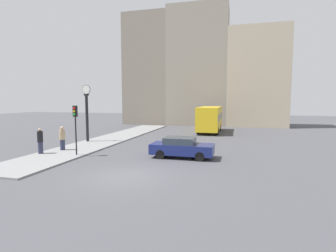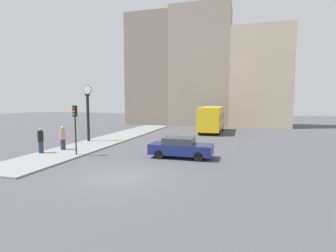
% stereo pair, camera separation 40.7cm
% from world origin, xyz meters
% --- Properties ---
extents(ground_plane, '(120.00, 120.00, 0.00)m').
position_xyz_m(ground_plane, '(0.00, 0.00, 0.00)').
color(ground_plane, '#47474C').
extents(sidewalk_corner, '(3.75, 27.31, 0.10)m').
position_xyz_m(sidewalk_corner, '(-6.61, 11.66, 0.05)').
color(sidewalk_corner, gray).
rests_on(sidewalk_corner, ground_plane).
extents(building_row, '(24.77, 5.00, 18.00)m').
position_xyz_m(building_row, '(-0.54, 29.02, 8.36)').
color(building_row, gray).
rests_on(building_row, ground_plane).
extents(sedan_car, '(4.21, 1.76, 1.38)m').
position_xyz_m(sedan_car, '(1.89, 5.06, 0.70)').
color(sedan_car, navy).
rests_on(sedan_car, ground_plane).
extents(bus_distant, '(2.45, 7.30, 3.06)m').
position_xyz_m(bus_distant, '(2.24, 19.76, 1.73)').
color(bus_distant, gold).
rests_on(bus_distant, ground_plane).
extents(traffic_light_near, '(0.26, 0.24, 3.41)m').
position_xyz_m(traffic_light_near, '(-5.25, 3.57, 2.56)').
color(traffic_light_near, black).
rests_on(traffic_light_near, sidewalk_corner).
extents(street_clock, '(0.84, 0.33, 5.15)m').
position_xyz_m(street_clock, '(-7.85, 9.14, 2.77)').
color(street_clock, black).
rests_on(street_clock, sidewalk_corner).
extents(pedestrian_black_jacket, '(0.39, 0.39, 1.81)m').
position_xyz_m(pedestrian_black_jacket, '(-7.99, 3.32, 1.01)').
color(pedestrian_black_jacket, '#2D334C').
rests_on(pedestrian_black_jacket, sidewalk_corner).
extents(pedestrian_tan_coat, '(0.42, 0.42, 1.81)m').
position_xyz_m(pedestrian_tan_coat, '(-7.35, 4.90, 1.00)').
color(pedestrian_tan_coat, '#2D334C').
rests_on(pedestrian_tan_coat, sidewalk_corner).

